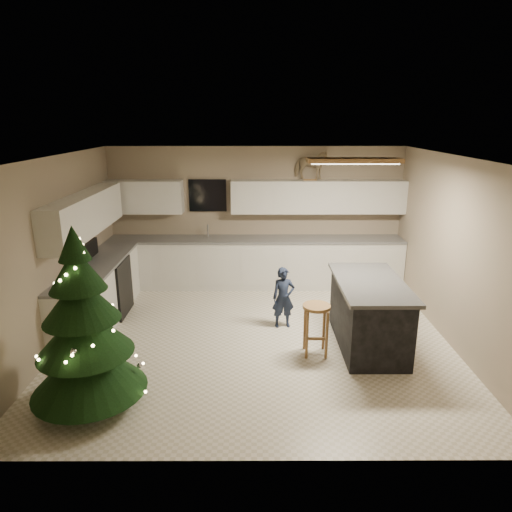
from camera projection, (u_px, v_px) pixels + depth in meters
name	position (u px, v px, depth m)	size (l,w,h in m)	color
ground_plane	(256.00, 338.00, 6.67)	(5.50, 5.50, 0.00)	silver
room_shell	(258.00, 221.00, 6.17)	(5.52, 5.02, 2.61)	gray
cabinetry	(204.00, 256.00, 8.03)	(5.50, 3.20, 2.00)	silver
island	(368.00, 313.00, 6.35)	(0.90, 1.70, 0.95)	black
bar_stool	(316.00, 317.00, 6.09)	(0.37, 0.37, 0.71)	#91623F
christmas_tree	(84.00, 336.00, 4.89)	(1.29, 1.24, 2.06)	#3F2816
toddler	(283.00, 298.00, 6.92)	(0.34, 0.23, 0.95)	#152038
rocking_horse	(311.00, 165.00, 8.24)	(0.66, 0.43, 0.53)	#91623F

